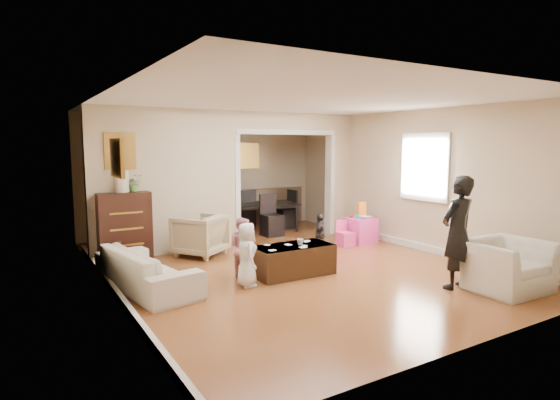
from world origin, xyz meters
TOP-DOWN VIEW (x-y plane):
  - floor at (0.00, 0.00)m, footprint 7.00×7.00m
  - partition_left at (-1.38, 1.80)m, footprint 2.75×0.18m
  - partition_right at (2.48, 1.80)m, footprint 0.55×0.18m
  - partition_header at (1.10, 1.80)m, footprint 2.22×0.18m
  - window_pane at (2.73, -0.40)m, footprint 0.03×0.95m
  - framed_art_partition at (-2.20, 1.70)m, footprint 0.45×0.03m
  - framed_art_sofa_wall at (-2.71, -0.60)m, footprint 0.03×0.55m
  - framed_art_alcove at (1.10, 3.44)m, footprint 0.45×0.03m
  - sofa at (-2.28, -0.07)m, footprint 1.05×2.01m
  - armchair_back at (-0.97, 1.34)m, footprint 1.10×1.10m
  - armchair_front at (1.85, -2.61)m, footprint 1.07×0.94m
  - dresser at (-2.20, 1.64)m, footprint 0.85×0.48m
  - table_lamp at (-2.20, 1.64)m, footprint 0.22×0.22m
  - potted_plant at (-2.00, 1.64)m, footprint 0.26×0.22m
  - coffee_table at (-0.21, -0.52)m, footprint 1.21×0.62m
  - coffee_cup at (-0.11, -0.57)m, footprint 0.10×0.10m
  - play_table at (2.15, 0.68)m, footprint 0.55×0.55m
  - cereal_box at (2.27, 0.78)m, footprint 0.20×0.08m
  - cyan_cup at (2.05, 0.63)m, footprint 0.08×0.08m
  - toy_block at (2.03, 0.80)m, footprint 0.10×0.09m
  - play_bowl at (2.20, 0.56)m, footprint 0.22×0.22m
  - dining_table at (1.00, 2.85)m, footprint 1.94×1.33m
  - adult_person at (1.36, -2.22)m, footprint 0.59×0.42m
  - child_kneel_a at (-1.06, -0.67)m, footprint 0.36×0.48m
  - child_kneel_b at (-0.91, -0.22)m, footprint 0.46×0.52m
  - child_toddler at (0.84, 0.23)m, footprint 0.46×0.42m
  - craft_papers at (-0.21, -0.52)m, footprint 0.90×0.52m

SIDE VIEW (x-z plane):
  - floor at x=0.00m, z-range 0.00..0.00m
  - coffee_table at x=-0.21m, z-range 0.00..0.45m
  - play_table at x=2.15m, z-range 0.00..0.50m
  - sofa at x=-2.28m, z-range 0.00..0.56m
  - dining_table at x=1.00m, z-range 0.00..0.63m
  - armchair_front at x=1.85m, z-range 0.00..0.67m
  - armchair_back at x=-0.97m, z-range 0.00..0.73m
  - child_toddler at x=0.84m, z-range 0.00..0.75m
  - child_kneel_a at x=-1.06m, z-range 0.00..0.89m
  - child_kneel_b at x=-0.91m, z-range 0.00..0.89m
  - craft_papers at x=-0.21m, z-range 0.45..0.46m
  - coffee_cup at x=-0.11m, z-range 0.45..0.55m
  - toy_block at x=2.03m, z-range 0.50..0.55m
  - play_bowl at x=2.20m, z-range 0.50..0.55m
  - cyan_cup at x=2.05m, z-range 0.50..0.58m
  - dresser at x=-2.20m, z-range 0.00..1.17m
  - cereal_box at x=2.27m, z-range 0.50..0.80m
  - adult_person at x=1.36m, z-range 0.00..1.55m
  - partition_left at x=-1.38m, z-range 0.00..2.60m
  - partition_right at x=2.48m, z-range 0.00..2.60m
  - potted_plant at x=-2.00m, z-range 1.17..1.46m
  - table_lamp at x=-2.20m, z-range 1.17..1.53m
  - window_pane at x=2.73m, z-range 1.00..2.10m
  - framed_art_alcove at x=1.10m, z-range 1.42..1.98m
  - framed_art_sofa_wall at x=-2.71m, z-range 1.60..2.00m
  - framed_art_partition at x=-2.20m, z-range 1.58..2.12m
  - partition_header at x=1.10m, z-range 2.25..2.60m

